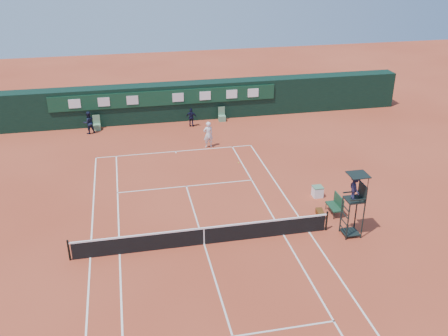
% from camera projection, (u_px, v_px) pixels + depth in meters
% --- Properties ---
extents(ground, '(90.00, 90.00, 0.00)m').
position_uv_depth(ground, '(204.00, 244.00, 24.67)').
color(ground, '#B7472B').
rests_on(ground, ground).
extents(court_lines, '(11.05, 23.85, 0.01)m').
position_uv_depth(court_lines, '(204.00, 244.00, 24.67)').
color(court_lines, silver).
rests_on(court_lines, ground).
extents(tennis_net, '(12.90, 0.10, 1.10)m').
position_uv_depth(tennis_net, '(204.00, 236.00, 24.46)').
color(tennis_net, black).
rests_on(tennis_net, ground).
extents(back_wall, '(40.00, 1.65, 3.00)m').
position_uv_depth(back_wall, '(165.00, 102.00, 40.63)').
color(back_wall, black).
rests_on(back_wall, ground).
extents(linesman_chair_left, '(0.55, 0.50, 1.15)m').
position_uv_depth(linesman_chair_left, '(97.00, 126.00, 39.00)').
color(linesman_chair_left, '#5F9265').
rests_on(linesman_chair_left, ground).
extents(linesman_chair_right, '(0.55, 0.50, 1.15)m').
position_uv_depth(linesman_chair_right, '(222.00, 117.00, 40.86)').
color(linesman_chair_right, '#63976E').
rests_on(linesman_chair_right, ground).
extents(umpire_chair, '(0.96, 0.95, 3.42)m').
position_uv_depth(umpire_chair, '(355.00, 192.00, 24.43)').
color(umpire_chair, black).
rests_on(umpire_chair, ground).
extents(player_bench, '(0.56, 1.20, 1.10)m').
position_uv_depth(player_bench, '(336.00, 204.00, 27.14)').
color(player_bench, '#183C25').
rests_on(player_bench, ground).
extents(tennis_bag, '(0.48, 0.85, 0.30)m').
position_uv_depth(tennis_bag, '(320.00, 213.00, 27.10)').
color(tennis_bag, black).
rests_on(tennis_bag, ground).
extents(cooler, '(0.57, 0.57, 0.65)m').
position_uv_depth(cooler, '(318.00, 191.00, 29.04)').
color(cooler, white).
rests_on(cooler, ground).
extents(tennis_ball, '(0.07, 0.07, 0.07)m').
position_uv_depth(tennis_ball, '(238.00, 163.00, 33.39)').
color(tennis_ball, '#C3DF34').
rests_on(tennis_ball, ground).
extents(player, '(0.76, 0.56, 1.93)m').
position_uv_depth(player, '(208.00, 135.00, 35.54)').
color(player, white).
rests_on(player, ground).
extents(ball_kid_left, '(1.04, 0.93, 1.76)m').
position_uv_depth(ball_kid_left, '(89.00, 123.00, 38.05)').
color(ball_kid_left, black).
rests_on(ball_kid_left, ground).
extents(ball_kid_right, '(0.95, 0.60, 1.51)m').
position_uv_depth(ball_kid_right, '(191.00, 117.00, 39.48)').
color(ball_kid_right, black).
rests_on(ball_kid_right, ground).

